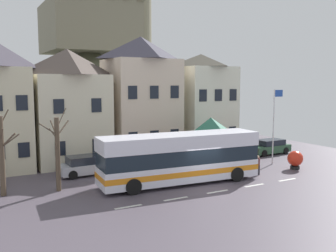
% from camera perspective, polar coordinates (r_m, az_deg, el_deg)
% --- Properties ---
extents(ground_plane, '(40.00, 60.00, 0.07)m').
position_cam_1_polar(ground_plane, '(25.02, 5.82, -9.21)').
color(ground_plane, '#514853').
extents(townhouse_01, '(5.85, 5.93, 9.54)m').
position_cam_1_polar(townhouse_01, '(32.75, -14.80, 2.87)').
color(townhouse_01, beige).
rests_on(townhouse_01, ground_plane).
extents(townhouse_02, '(6.00, 5.35, 10.88)m').
position_cam_1_polar(townhouse_02, '(34.62, -4.07, 4.37)').
color(townhouse_02, beige).
rests_on(townhouse_02, ground_plane).
extents(townhouse_03, '(5.20, 6.01, 9.58)m').
position_cam_1_polar(townhouse_03, '(38.23, 4.94, 3.60)').
color(townhouse_03, silver).
rests_on(townhouse_03, ground_plane).
extents(hilltop_castle, '(39.14, 39.14, 20.48)m').
position_cam_1_polar(hilltop_castle, '(57.79, -11.63, 6.26)').
color(hilltop_castle, '#6D7055').
rests_on(hilltop_castle, ground_plane).
extents(transit_bus, '(11.21, 3.39, 3.35)m').
position_cam_1_polar(transit_bus, '(25.42, 1.84, -4.94)').
color(transit_bus, white).
rests_on(transit_bus, ground_plane).
extents(bus_shelter, '(3.60, 3.60, 3.95)m').
position_cam_1_polar(bus_shelter, '(30.96, 6.49, -0.16)').
color(bus_shelter, '#473D33').
rests_on(bus_shelter, ground_plane).
extents(parked_car_01, '(3.91, 2.07, 1.44)m').
position_cam_1_polar(parked_car_01, '(33.67, 9.37, -3.89)').
color(parked_car_01, maroon).
rests_on(parked_car_01, ground_plane).
extents(parked_car_02, '(4.29, 1.98, 1.37)m').
position_cam_1_polar(parked_car_02, '(37.22, 15.02, -3.06)').
color(parked_car_02, '#2E5237').
rests_on(parked_car_02, ground_plane).
extents(parked_car_03, '(4.34, 2.05, 1.43)m').
position_cam_1_polar(parked_car_03, '(28.58, -12.08, -5.83)').
color(parked_car_03, silver).
rests_on(parked_car_03, ground_plane).
extents(pedestrian_00, '(0.32, 0.30, 1.58)m').
position_cam_1_polar(pedestrian_00, '(31.29, 11.44, -4.37)').
color(pedestrian_00, '#38332D').
rests_on(pedestrian_00, ground_plane).
extents(pedestrian_01, '(0.31, 0.29, 1.46)m').
position_cam_1_polar(pedestrian_01, '(28.57, 13.42, -5.66)').
color(pedestrian_01, '#2D2D38').
rests_on(pedestrian_01, ground_plane).
extents(public_bench, '(1.78, 0.48, 0.87)m').
position_cam_1_polar(public_bench, '(33.92, 7.64, -4.16)').
color(public_bench, '#473828').
rests_on(public_bench, ground_plane).
extents(flagpole, '(0.95, 0.10, 6.24)m').
position_cam_1_polar(flagpole, '(32.31, 15.78, 0.82)').
color(flagpole, silver).
rests_on(flagpole, ground_plane).
extents(harbour_buoy, '(1.20, 1.20, 1.45)m').
position_cam_1_polar(harbour_buoy, '(31.29, 18.67, -4.76)').
color(harbour_buoy, black).
rests_on(harbour_buoy, ground_plane).
extents(bare_tree_00, '(1.91, 1.47, 5.17)m').
position_cam_1_polar(bare_tree_00, '(24.54, -23.84, -3.91)').
color(bare_tree_00, brown).
rests_on(bare_tree_00, ground_plane).
extents(bare_tree_01, '(2.15, 2.00, 5.17)m').
position_cam_1_polar(bare_tree_01, '(24.48, -16.35, -3.78)').
color(bare_tree_01, brown).
rests_on(bare_tree_01, ground_plane).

